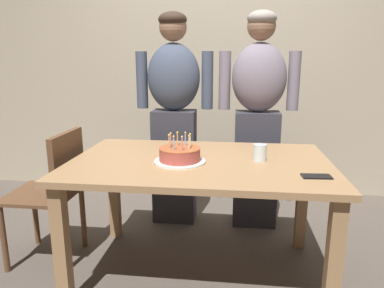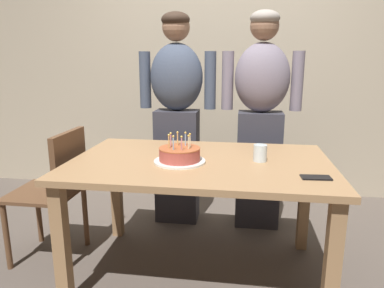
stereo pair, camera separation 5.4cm
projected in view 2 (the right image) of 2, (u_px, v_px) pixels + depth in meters
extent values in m
plane|color=#564C44|center=(199.00, 272.00, 2.23)|extent=(10.00, 10.00, 0.00)
cube|color=tan|center=(220.00, 61.00, 3.42)|extent=(5.20, 0.10, 2.60)
cube|color=#A37A51|center=(200.00, 163.00, 2.07)|extent=(1.50, 0.96, 0.03)
cube|color=#A37A51|center=(62.00, 247.00, 1.85)|extent=(0.07, 0.07, 0.70)
cube|color=#A37A51|center=(332.00, 268.00, 1.66)|extent=(0.07, 0.07, 0.70)
cube|color=#A37A51|center=(117.00, 191.00, 2.64)|extent=(0.07, 0.07, 0.70)
cube|color=#A37A51|center=(304.00, 201.00, 2.45)|extent=(0.07, 0.07, 0.70)
cylinder|color=white|center=(180.00, 161.00, 2.01)|extent=(0.29, 0.29, 0.01)
cylinder|color=#B24C42|center=(180.00, 155.00, 2.00)|extent=(0.23, 0.23, 0.07)
cylinder|color=#B75B33|center=(180.00, 148.00, 1.99)|extent=(0.23, 0.23, 0.01)
cylinder|color=#EAB266|center=(178.00, 139.00, 2.04)|extent=(0.01, 0.01, 0.07)
sphere|color=#F9C64C|center=(177.00, 132.00, 2.03)|extent=(0.01, 0.01, 0.01)
cylinder|color=pink|center=(171.00, 140.00, 2.01)|extent=(0.01, 0.01, 0.07)
sphere|color=#F9C64C|center=(171.00, 133.00, 2.00)|extent=(0.01, 0.01, 0.01)
cylinder|color=#EAB266|center=(169.00, 142.00, 1.97)|extent=(0.01, 0.01, 0.07)
sphere|color=#F9C64C|center=(169.00, 135.00, 1.96)|extent=(0.01, 0.01, 0.01)
cylinder|color=#93B7DB|center=(173.00, 144.00, 1.93)|extent=(0.01, 0.01, 0.07)
sphere|color=#F9C64C|center=(173.00, 136.00, 1.92)|extent=(0.01, 0.01, 0.01)
cylinder|color=pink|center=(182.00, 144.00, 1.93)|extent=(0.01, 0.01, 0.07)
sphere|color=#F9C64C|center=(182.00, 137.00, 1.92)|extent=(0.01, 0.01, 0.01)
cylinder|color=beige|center=(189.00, 143.00, 1.95)|extent=(0.01, 0.01, 0.07)
sphere|color=#F9C64C|center=(189.00, 136.00, 1.94)|extent=(0.01, 0.01, 0.01)
cylinder|color=beige|center=(190.00, 141.00, 2.00)|extent=(0.01, 0.01, 0.07)
sphere|color=#F9C64C|center=(190.00, 134.00, 1.99)|extent=(0.01, 0.01, 0.01)
cylinder|color=#93B7DB|center=(185.00, 140.00, 2.03)|extent=(0.01, 0.01, 0.07)
sphere|color=#F9C64C|center=(185.00, 133.00, 2.02)|extent=(0.01, 0.01, 0.01)
cylinder|color=silver|center=(260.00, 153.00, 2.02)|extent=(0.08, 0.08, 0.10)
cube|color=black|center=(316.00, 177.00, 1.74)|extent=(0.15, 0.08, 0.01)
cube|color=#33333D|center=(177.00, 166.00, 2.90)|extent=(0.34, 0.23, 0.92)
ellipsoid|color=#424C60|center=(177.00, 77.00, 2.74)|extent=(0.41, 0.27, 0.52)
sphere|color=#936B51|center=(176.00, 27.00, 2.65)|extent=(0.21, 0.21, 0.21)
ellipsoid|color=#38281E|center=(176.00, 20.00, 2.63)|extent=(0.21, 0.21, 0.12)
cylinder|color=#424C60|center=(210.00, 81.00, 2.73)|extent=(0.09, 0.09, 0.44)
cylinder|color=#424C60|center=(145.00, 80.00, 2.81)|extent=(0.09, 0.09, 0.44)
cube|color=#33333D|center=(258.00, 169.00, 2.81)|extent=(0.34, 0.23, 0.92)
ellipsoid|color=slate|center=(262.00, 78.00, 2.64)|extent=(0.41, 0.27, 0.52)
sphere|color=#936B51|center=(265.00, 26.00, 2.56)|extent=(0.21, 0.21, 0.21)
ellipsoid|color=gray|center=(265.00, 18.00, 2.53)|extent=(0.21, 0.21, 0.12)
cylinder|color=slate|center=(297.00, 81.00, 2.64)|extent=(0.09, 0.09, 0.44)
cylinder|color=slate|center=(228.00, 81.00, 2.72)|extent=(0.09, 0.09, 0.44)
cube|color=brown|center=(45.00, 192.00, 2.32)|extent=(0.42, 0.42, 0.02)
cube|color=brown|center=(70.00, 163.00, 2.24)|extent=(0.04, 0.40, 0.40)
cylinder|color=brown|center=(39.00, 213.00, 2.57)|extent=(0.04, 0.04, 0.45)
cylinder|color=brown|center=(7.00, 236.00, 2.22)|extent=(0.04, 0.04, 0.45)
cylinder|color=brown|center=(85.00, 216.00, 2.52)|extent=(0.04, 0.04, 0.45)
cylinder|color=brown|center=(60.00, 240.00, 2.17)|extent=(0.04, 0.04, 0.45)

